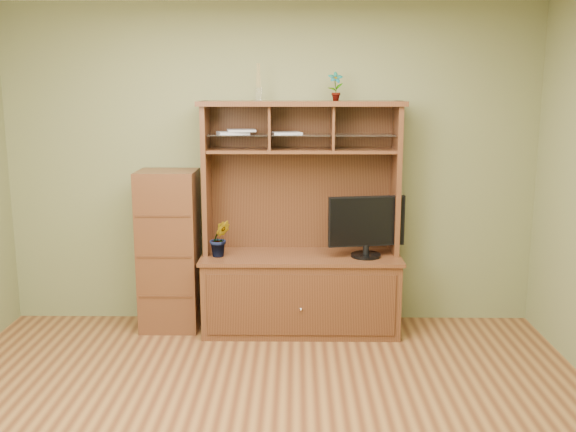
{
  "coord_description": "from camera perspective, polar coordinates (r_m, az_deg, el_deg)",
  "views": [
    {
      "loc": [
        0.21,
        -3.43,
        1.99
      ],
      "look_at": [
        0.16,
        1.2,
        1.08
      ],
      "focal_mm": 40.0,
      "sensor_mm": 36.0,
      "label": 1
    }
  ],
  "objects": [
    {
      "name": "room",
      "position": [
        3.49,
        -2.81,
        0.6
      ],
      "size": [
        4.54,
        4.04,
        2.74
      ],
      "color": "#542D18",
      "rests_on": "ground"
    },
    {
      "name": "media_hutch",
      "position": [
        5.36,
        1.14,
        -4.72
      ],
      "size": [
        1.66,
        0.61,
        1.9
      ],
      "color": "#452913",
      "rests_on": "room"
    },
    {
      "name": "monitor",
      "position": [
        5.22,
        7.0,
        -0.81
      ],
      "size": [
        0.63,
        0.24,
        0.5
      ],
      "rotation": [
        0.0,
        0.0,
        0.17
      ],
      "color": "black",
      "rests_on": "media_hutch"
    },
    {
      "name": "orchid_plant",
      "position": [
        5.24,
        -6.07,
        -1.98
      ],
      "size": [
        0.19,
        0.17,
        0.3
      ],
      "primitive_type": "imported",
      "rotation": [
        0.0,
        0.0,
        0.24
      ],
      "color": "#2F591E",
      "rests_on": "media_hutch"
    },
    {
      "name": "top_plant",
      "position": [
        5.24,
        4.24,
        11.44
      ],
      "size": [
        0.13,
        0.09,
        0.23
      ],
      "primitive_type": "imported",
      "rotation": [
        0.0,
        0.0,
        0.07
      ],
      "color": "#395F21",
      "rests_on": "media_hutch"
    },
    {
      "name": "reed_diffuser",
      "position": [
        5.24,
        -2.64,
        11.45
      ],
      "size": [
        0.06,
        0.06,
        0.3
      ],
      "color": "silver",
      "rests_on": "media_hutch"
    },
    {
      "name": "magazines",
      "position": [
        5.25,
        -3.16,
        7.44
      ],
      "size": [
        0.71,
        0.25,
        0.04
      ],
      "color": "#A8A7AC",
      "rests_on": "media_hutch"
    },
    {
      "name": "side_cabinet",
      "position": [
        5.46,
        -10.49,
        -3.01
      ],
      "size": [
        0.48,
        0.44,
        1.34
      ],
      "color": "#452913",
      "rests_on": "room"
    }
  ]
}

